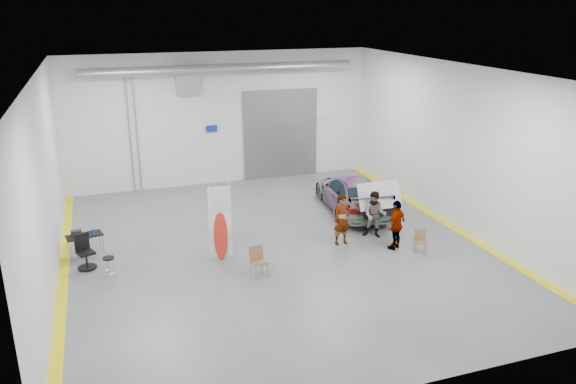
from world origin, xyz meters
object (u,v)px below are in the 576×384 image
object	(u,v)px
person_b	(375,215)
folding_chair_far	(420,246)
office_chair	(86,254)
work_table	(82,235)
sedan_car	(352,194)
surfboard_display	(222,229)
person_c	(396,225)
person_a	(342,220)
shop_stool	(109,268)
folding_chair_near	(259,268)

from	to	relation	value
person_b	folding_chair_far	bearing A→B (deg)	-30.19
office_chair	work_table	bearing A→B (deg)	73.20
work_table	folding_chair_far	bearing A→B (deg)	-18.16
sedan_car	surfboard_display	world-z (taller)	surfboard_display
person_c	surfboard_display	bearing A→B (deg)	-42.93
person_a	person_b	size ratio (longest dim) A/B	1.05
folding_chair_far	sedan_car	bearing A→B (deg)	117.85
surfboard_display	sedan_car	bearing A→B (deg)	37.20
folding_chair_far	office_chair	distance (m)	10.88
person_b	person_c	size ratio (longest dim) A/B	0.98
office_chair	person_c	bearing A→B (deg)	-32.33
person_b	surfboard_display	bearing A→B (deg)	-144.95
person_c	folding_chair_far	xyz separation A→B (m)	(0.60, -0.61, -0.62)
shop_stool	sedan_car	bearing A→B (deg)	17.85
sedan_car	shop_stool	xyz separation A→B (m)	(-9.50, -3.06, -0.36)
office_chair	folding_chair_far	bearing A→B (deg)	-34.92
sedan_car	person_a	distance (m)	3.44
sedan_car	shop_stool	world-z (taller)	sedan_car
person_a	shop_stool	xyz separation A→B (m)	(-7.76, -0.11, -0.55)
surfboard_display	work_table	xyz separation A→B (m)	(-4.31, 1.78, -0.35)
sedan_car	surfboard_display	xyz separation A→B (m)	(-5.94, -2.80, 0.36)
sedan_car	shop_stool	distance (m)	9.99
folding_chair_far	shop_stool	xyz separation A→B (m)	(-9.93, 1.46, 0.10)
sedan_car	person_c	distance (m)	3.92
surfboard_display	folding_chair_far	bearing A→B (deg)	-3.16
person_b	office_chair	world-z (taller)	person_b
sedan_car	person_a	xyz separation A→B (m)	(-1.75, -2.95, 0.19)
sedan_car	person_c	world-z (taller)	person_c
folding_chair_near	work_table	xyz separation A→B (m)	(-5.09, 3.38, 0.42)
person_b	folding_chair_near	bearing A→B (deg)	-126.47
person_a	folding_chair_far	distance (m)	2.76
folding_chair_far	office_chair	size ratio (longest dim) A/B	0.73
office_chair	person_b	bearing A→B (deg)	-26.01
sedan_car	person_c	bearing A→B (deg)	94.44
person_c	folding_chair_far	bearing A→B (deg)	102.32
shop_stool	office_chair	distance (m)	1.23
folding_chair_near	person_b	bearing A→B (deg)	10.72
folding_chair_far	work_table	size ratio (longest dim) A/B	0.65
folding_chair_far	person_c	bearing A→B (deg)	156.84
sedan_car	folding_chair_near	world-z (taller)	sedan_car
folding_chair_near	folding_chair_far	distance (m)	5.59
person_a	office_chair	world-z (taller)	person_a
sedan_car	person_b	size ratio (longest dim) A/B	2.89
person_b	work_table	world-z (taller)	person_b
folding_chair_near	shop_stool	bearing A→B (deg)	154.84
work_table	person_a	bearing A→B (deg)	-12.81
person_b	folding_chair_far	size ratio (longest dim) A/B	2.11
work_table	person_b	bearing A→B (deg)	-10.07
person_b	office_chair	xyz separation A→B (m)	(-9.77, 0.73, -0.37)
work_table	person_c	bearing A→B (deg)	-16.00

